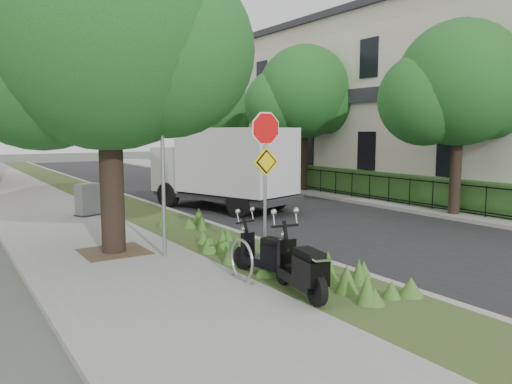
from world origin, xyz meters
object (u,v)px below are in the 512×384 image
(scooter_near, at_px, (304,274))
(sign_assembly, at_px, (266,154))
(scooter_far, at_px, (270,258))
(utility_cabinet, at_px, (88,200))
(box_truck, at_px, (225,165))

(scooter_near, bearing_deg, sign_assembly, 69.80)
(sign_assembly, distance_m, scooter_far, 2.36)
(sign_assembly, height_order, scooter_far, sign_assembly)
(scooter_far, distance_m, utility_cabinet, 8.88)
(scooter_near, bearing_deg, utility_cabinet, 95.00)
(scooter_far, height_order, box_truck, box_truck)
(sign_assembly, xyz_separation_m, utility_cabinet, (-1.82, 7.55, -1.71))
(scooter_near, xyz_separation_m, scooter_far, (0.19, 1.27, -0.04))
(scooter_near, distance_m, scooter_far, 1.29)
(scooter_near, height_order, box_truck, box_truck)
(scooter_near, height_order, scooter_far, scooter_near)
(box_truck, distance_m, utility_cabinet, 4.82)
(sign_assembly, distance_m, scooter_near, 3.25)
(utility_cabinet, bearing_deg, scooter_near, -85.00)
(scooter_far, relative_size, utility_cabinet, 1.48)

